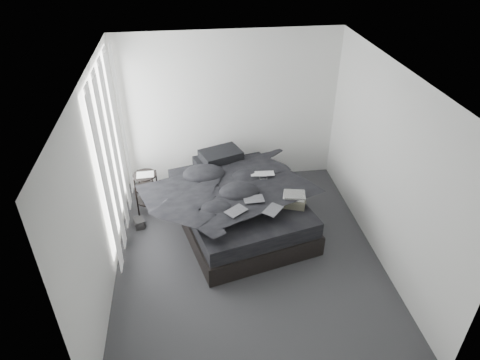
{
  "coord_description": "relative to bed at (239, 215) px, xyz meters",
  "views": [
    {
      "loc": [
        -0.7,
        -4.42,
        4.15
      ],
      "look_at": [
        0.0,
        0.8,
        0.75
      ],
      "focal_mm": 32.0,
      "sensor_mm": 36.0,
      "label": 1
    }
  ],
  "objects": [
    {
      "name": "wall_left",
      "position": [
        -1.77,
        -0.74,
        1.15
      ],
      "size": [
        0.01,
        4.2,
        2.6
      ],
      "primitive_type": "cube",
      "color": "white",
      "rests_on": "ground"
    },
    {
      "name": "side_stand",
      "position": [
        -1.38,
        0.51,
        0.19
      ],
      "size": [
        0.41,
        0.41,
        0.67
      ],
      "primitive_type": "cylinder",
      "rotation": [
        0.0,
        0.0,
        -0.13
      ],
      "color": "black",
      "rests_on": "floor"
    },
    {
      "name": "mattress",
      "position": [
        0.0,
        -0.0,
        0.27
      ],
      "size": [
        2.09,
        2.49,
        0.24
      ],
      "primitive_type": "cube",
      "rotation": [
        0.0,
        0.0,
        0.24
      ],
      "color": "black",
      "rests_on": "bed"
    },
    {
      "name": "wall_front",
      "position": [
        0.03,
        -2.84,
        1.15
      ],
      "size": [
        3.6,
        0.01,
        2.6
      ],
      "primitive_type": "cube",
      "color": "white",
      "rests_on": "ground"
    },
    {
      "name": "wall_right",
      "position": [
        1.83,
        -0.74,
        1.15
      ],
      "size": [
        0.01,
        4.2,
        2.6
      ],
      "primitive_type": "cube",
      "color": "white",
      "rests_on": "ground"
    },
    {
      "name": "box_upper",
      "position": [
        0.74,
        -0.35,
        0.44
      ],
      "size": [
        0.43,
        0.39,
        0.15
      ],
      "primitive_type": "cube",
      "rotation": [
        0.0,
        0.0,
        -0.35
      ],
      "color": "#595646",
      "rests_on": "box_mid"
    },
    {
      "name": "art_book_snake",
      "position": [
        0.75,
        -0.36,
        0.56
      ],
      "size": [
        0.33,
        0.28,
        0.03
      ],
      "primitive_type": "cube",
      "rotation": [
        0.0,
        0.0,
        -0.19
      ],
      "color": "silver",
      "rests_on": "art_book_white"
    },
    {
      "name": "papers",
      "position": [
        -1.38,
        0.5,
        0.53
      ],
      "size": [
        0.27,
        0.2,
        0.01
      ],
      "primitive_type": "cube",
      "rotation": [
        0.0,
        0.0,
        0.05
      ],
      "color": "white",
      "rests_on": "side_stand"
    },
    {
      "name": "comic_a",
      "position": [
        -0.12,
        -0.64,
        0.65
      ],
      "size": [
        0.33,
        0.31,
        0.01
      ],
      "primitive_type": "cube",
      "rotation": [
        0.0,
        0.0,
        0.63
      ],
      "color": "black",
      "rests_on": "duvet"
    },
    {
      "name": "floor",
      "position": [
        0.03,
        -0.74,
        -0.15
      ],
      "size": [
        3.6,
        4.2,
        0.01
      ],
      "primitive_type": "cube",
      "color": "#373639",
      "rests_on": "ground"
    },
    {
      "name": "pillow_lower",
      "position": [
        -0.26,
        0.82,
        0.46
      ],
      "size": [
        0.76,
        0.6,
        0.15
      ],
      "primitive_type": "cube",
      "rotation": [
        0.0,
        0.0,
        0.24
      ],
      "color": "black",
      "rests_on": "mattress"
    },
    {
      "name": "wall_back",
      "position": [
        0.03,
        1.36,
        1.15
      ],
      "size": [
        3.6,
        0.01,
        2.6
      ],
      "primitive_type": "cube",
      "color": "white",
      "rests_on": "ground"
    },
    {
      "name": "box_mid",
      "position": [
        0.75,
        -0.36,
        0.25
      ],
      "size": [
        0.43,
        0.37,
        0.22
      ],
      "primitive_type": "cube",
      "rotation": [
        0.0,
        0.0,
        -0.23
      ],
      "color": "#595646",
      "rests_on": "box_lower"
    },
    {
      "name": "window_left",
      "position": [
        -1.75,
        0.16,
        1.2
      ],
      "size": [
        0.02,
        2.0,
        2.3
      ],
      "primitive_type": "cube",
      "color": "white",
      "rests_on": "wall_left"
    },
    {
      "name": "curtain_left",
      "position": [
        -1.7,
        0.16,
        1.13
      ],
      "size": [
        0.06,
        2.12,
        2.48
      ],
      "primitive_type": "cube",
      "color": "white",
      "rests_on": "wall_left"
    },
    {
      "name": "comic_c",
      "position": [
        0.37,
        -0.69,
        0.67
      ],
      "size": [
        0.32,
        0.33,
        0.01
      ],
      "primitive_type": "cube",
      "rotation": [
        0.0,
        0.0,
        0.86
      ],
      "color": "black",
      "rests_on": "duvet"
    },
    {
      "name": "box_lower",
      "position": [
        0.74,
        -0.35,
        -0.01
      ],
      "size": [
        0.47,
        0.41,
        0.29
      ],
      "primitive_type": "cube",
      "rotation": [
        0.0,
        0.0,
        -0.3
      ],
      "color": "black",
      "rests_on": "floor"
    },
    {
      "name": "comic_b",
      "position": [
        0.16,
        -0.41,
        0.66
      ],
      "size": [
        0.29,
        0.19,
        0.01
      ],
      "primitive_type": "cube",
      "rotation": [
        0.0,
        0.0,
        0.04
      ],
      "color": "black",
      "rests_on": "duvet"
    },
    {
      "name": "duvet",
      "position": [
        0.01,
        -0.05,
        0.52
      ],
      "size": [
        2.05,
        2.24,
        0.26
      ],
      "primitive_type": "imported",
      "rotation": [
        0.0,
        0.0,
        0.24
      ],
      "color": "black",
      "rests_on": "mattress"
    },
    {
      "name": "floor_books",
      "position": [
        -1.52,
        0.11,
        -0.09
      ],
      "size": [
        0.18,
        0.22,
        0.13
      ],
      "primitive_type": "cube",
      "rotation": [
        0.0,
        0.0,
        0.29
      ],
      "color": "black",
      "rests_on": "floor"
    },
    {
      "name": "art_book_white",
      "position": [
        0.74,
        -0.35,
        0.53
      ],
      "size": [
        0.36,
        0.32,
        0.03
      ],
      "primitive_type": "cube",
      "rotation": [
        0.0,
        0.0,
        -0.3
      ],
      "color": "silver",
      "rests_on": "box_upper"
    },
    {
      "name": "laptop",
      "position": [
        0.38,
        0.15,
        0.66
      ],
      "size": [
        0.37,
        0.25,
        0.03
      ],
      "primitive_type": "imported",
      "rotation": [
        0.0,
        0.0,
        -0.07
      ],
      "color": "silver",
      "rests_on": "duvet"
    },
    {
      "name": "ceiling",
      "position": [
        0.03,
        -0.74,
        2.45
      ],
      "size": [
        3.6,
        4.2,
        0.01
      ],
      "primitive_type": "cube",
      "color": "white",
      "rests_on": "ground"
    },
    {
      "name": "bed",
      "position": [
        0.0,
        0.0,
        0.0
      ],
      "size": [
        2.17,
        2.57,
        0.3
      ],
      "primitive_type": "cube",
      "rotation": [
        0.0,
        0.0,
        0.24
      ],
      "color": "black",
      "rests_on": "floor"
    },
    {
      "name": "pillow_upper",
      "position": [
        -0.18,
        0.82,
        0.61
      ],
      "size": [
        0.74,
        0.62,
        0.14
      ],
      "primitive_type": "cube",
      "rotation": [
        0.0,
        0.0,
        0.35
      ],
      "color": "black",
      "rests_on": "pillow_lower"
    }
  ]
}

